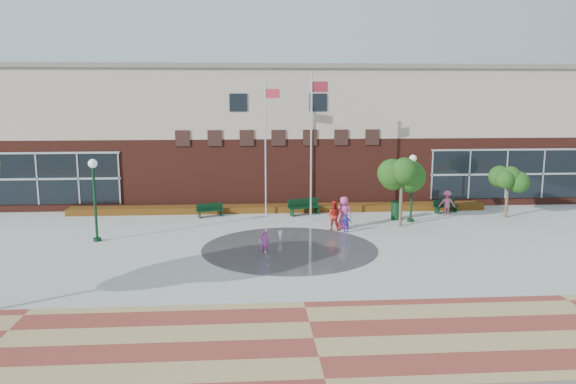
{
  "coord_description": "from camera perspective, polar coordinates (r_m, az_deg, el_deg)",
  "views": [
    {
      "loc": [
        -1.92,
        -22.93,
        7.37
      ],
      "look_at": [
        0.0,
        4.0,
        2.6
      ],
      "focal_mm": 35.0,
      "sensor_mm": 36.0,
      "label": 1
    }
  ],
  "objects": [
    {
      "name": "adult_pink",
      "position": [
        30.88,
        5.71,
        -2.12
      ],
      "size": [
        1.05,
        0.94,
        1.81
      ],
      "primitive_type": "imported",
      "rotation": [
        0.0,
        0.0,
        2.61
      ],
      "color": "#C34184",
      "rests_on": "ground"
    },
    {
      "name": "paver_band",
      "position": [
        17.65,
        2.62,
        -14.65
      ],
      "size": [
        46.0,
        6.0,
        0.01
      ],
      "primitive_type": "cube",
      "color": "brown",
      "rests_on": "ground"
    },
    {
      "name": "bench_mid",
      "position": [
        34.29,
        1.67,
        -1.84
      ],
      "size": [
        2.08,
        1.17,
        1.01
      ],
      "rotation": [
        0.0,
        0.0,
        0.33
      ],
      "color": "black",
      "rests_on": "ground"
    },
    {
      "name": "child_splash",
      "position": [
        26.02,
        -2.39,
        -5.13
      ],
      "size": [
        0.44,
        0.3,
        1.15
      ],
      "primitive_type": "imported",
      "rotation": [
        0.0,
        0.0,
        3.08
      ],
      "color": "#C53E9F",
      "rests_on": "ground"
    },
    {
      "name": "person_bench",
      "position": [
        35.48,
        15.84,
        -1.09
      ],
      "size": [
        1.1,
        0.8,
        1.54
      ],
      "primitive_type": "imported",
      "rotation": [
        0.0,
        0.0,
        2.89
      ],
      "color": "#C74F77",
      "rests_on": "ground"
    },
    {
      "name": "flower_bed",
      "position": [
        35.36,
        -0.88,
        -2.01
      ],
      "size": [
        26.0,
        1.2,
        0.4
      ],
      "primitive_type": "cube",
      "color": "#901106",
      "rests_on": "ground"
    },
    {
      "name": "water_jet_b",
      "position": [
        28.34,
        -0.8,
        -5.05
      ],
      "size": [
        0.22,
        0.22,
        0.5
      ],
      "primitive_type": "cone",
      "rotation": [
        3.14,
        0.0,
        0.0
      ],
      "color": "white",
      "rests_on": "ground"
    },
    {
      "name": "child_blue",
      "position": [
        30.16,
        5.95,
        -3.17
      ],
      "size": [
        0.65,
        0.39,
        1.03
      ],
      "primitive_type": "imported",
      "rotation": [
        0.0,
        0.0,
        2.9
      ],
      "color": "#372EBF",
      "rests_on": "ground"
    },
    {
      "name": "lamp_left",
      "position": [
        29.42,
        -19.08,
        0.12
      ],
      "size": [
        0.44,
        0.44,
        4.18
      ],
      "color": "black",
      "rests_on": "ground"
    },
    {
      "name": "water_jet_a",
      "position": [
        26.4,
        -2.68,
        -6.2
      ],
      "size": [
        0.33,
        0.33,
        0.64
      ],
      "primitive_type": "cone",
      "rotation": [
        3.14,
        0.0,
        0.0
      ],
      "color": "white",
      "rests_on": "ground"
    },
    {
      "name": "trash_can",
      "position": [
        33.65,
        10.97,
        -1.83
      ],
      "size": [
        0.68,
        0.68,
        1.11
      ],
      "color": "black",
      "rests_on": "ground"
    },
    {
      "name": "bench_right",
      "position": [
        36.33,
        15.7,
        -1.63
      ],
      "size": [
        1.73,
        1.05,
        0.84
      ],
      "rotation": [
        0.0,
        0.0,
        0.38
      ],
      "color": "black",
      "rests_on": "ground"
    },
    {
      "name": "lamp_right",
      "position": [
        32.89,
        12.49,
        1.15
      ],
      "size": [
        0.41,
        0.41,
        3.92
      ],
      "color": "black",
      "rests_on": "ground"
    },
    {
      "name": "flagpole_right",
      "position": [
        32.12,
        2.46,
        5.33
      ],
      "size": [
        1.04,
        0.27,
        8.5
      ],
      "rotation": [
        0.0,
        0.0,
        0.18
      ],
      "color": "silver",
      "rests_on": "ground"
    },
    {
      "name": "bench_left",
      "position": [
        34.09,
        -7.89,
        -2.11
      ],
      "size": [
        1.69,
        0.96,
        0.82
      ],
      "rotation": [
        0.0,
        0.0,
        0.33
      ],
      "color": "black",
      "rests_on": "ground"
    },
    {
      "name": "flagpole_left",
      "position": [
        33.67,
        -2.23,
        5.09
      ],
      "size": [
        0.93,
        0.26,
        8.05
      ],
      "rotation": [
        0.0,
        0.0,
        -0.2
      ],
      "color": "silver",
      "rests_on": "ground"
    },
    {
      "name": "adult_red",
      "position": [
        30.57,
        4.66,
        -2.4
      ],
      "size": [
        0.96,
        0.85,
        1.63
      ],
      "primitive_type": "imported",
      "rotation": [
        0.0,
        0.0,
        2.79
      ],
      "color": "red",
      "rests_on": "ground"
    },
    {
      "name": "tree_mid",
      "position": [
        31.52,
        11.5,
        2.12
      ],
      "size": [
        2.56,
        2.56,
        4.32
      ],
      "color": "#4A3B2C",
      "rests_on": "ground"
    },
    {
      "name": "plaza_concrete",
      "position": [
        27.98,
        -0.0,
        -5.24
      ],
      "size": [
        46.0,
        18.0,
        0.01
      ],
      "primitive_type": "cube",
      "color": "#A8A8A0",
      "rests_on": "ground"
    },
    {
      "name": "tree_small_right",
      "position": [
        35.8,
        21.47,
        1.36
      ],
      "size": [
        1.94,
        1.94,
        3.31
      ],
      "color": "#4A3B2C",
      "rests_on": "ground"
    },
    {
      "name": "splash_pad",
      "position": [
        27.02,
        0.15,
        -5.8
      ],
      "size": [
        8.4,
        8.4,
        0.01
      ],
      "primitive_type": "cylinder",
      "color": "#383A3D",
      "rests_on": "ground"
    },
    {
      "name": "library_building",
      "position": [
        40.55,
        -1.36,
        6.16
      ],
      "size": [
        44.4,
        10.4,
        9.2
      ],
      "color": "#532118",
      "rests_on": "ground"
    },
    {
      "name": "ground",
      "position": [
        24.16,
        0.68,
        -7.74
      ],
      "size": [
        120.0,
        120.0,
        0.0
      ],
      "primitive_type": "plane",
      "color": "#666056",
      "rests_on": "ground"
    }
  ]
}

